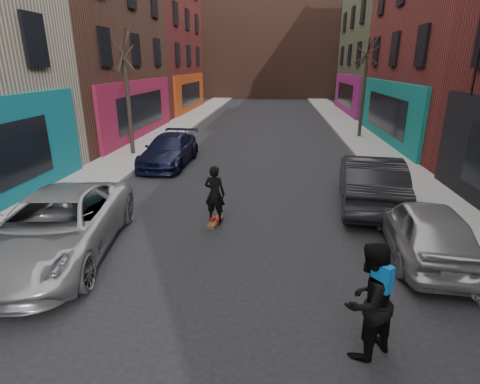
% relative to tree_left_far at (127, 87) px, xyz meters
% --- Properties ---
extents(sidewalk_left, '(2.50, 84.00, 0.13)m').
position_rel_tree_left_far_xyz_m(sidewalk_left, '(-0.05, 12.00, -3.31)').
color(sidewalk_left, gray).
rests_on(sidewalk_left, ground).
extents(sidewalk_right, '(2.50, 84.00, 0.13)m').
position_rel_tree_left_far_xyz_m(sidewalk_right, '(12.45, 12.00, -3.31)').
color(sidewalk_right, gray).
rests_on(sidewalk_right, ground).
extents(building_far, '(40.00, 10.00, 14.00)m').
position_rel_tree_left_far_xyz_m(building_far, '(6.20, 38.00, 3.62)').
color(building_far, '#47281E').
rests_on(building_far, ground).
extents(tree_left_far, '(2.00, 2.00, 6.50)m').
position_rel_tree_left_far_xyz_m(tree_left_far, '(0.00, 0.00, 0.00)').
color(tree_left_far, black).
rests_on(tree_left_far, sidewalk_left).
extents(tree_right_far, '(2.00, 2.00, 6.80)m').
position_rel_tree_left_far_xyz_m(tree_right_far, '(12.40, 6.00, 0.15)').
color(tree_right_far, black).
rests_on(tree_right_far, sidewalk_right).
extents(parked_left_far, '(3.26, 5.80, 1.53)m').
position_rel_tree_left_far_xyz_m(parked_left_far, '(2.07, -10.31, -2.61)').
color(parked_left_far, '#919498').
rests_on(parked_left_far, ground).
extents(parked_left_end, '(2.05, 4.77, 1.37)m').
position_rel_tree_left_far_xyz_m(parked_left_end, '(2.35, -1.57, -2.70)').
color(parked_left_end, black).
rests_on(parked_left_end, ground).
extents(parked_right_far, '(1.98, 4.28, 1.42)m').
position_rel_tree_left_far_xyz_m(parked_right_far, '(10.80, -9.49, -2.67)').
color(parked_right_far, '#909498').
rests_on(parked_right_far, ground).
extents(parked_right_end, '(2.38, 5.22, 1.66)m').
position_rel_tree_left_far_xyz_m(parked_right_end, '(10.28, -6.05, -2.55)').
color(parked_right_end, black).
rests_on(parked_right_end, ground).
extents(skateboard, '(0.38, 0.83, 0.10)m').
position_rel_tree_left_far_xyz_m(skateboard, '(5.51, -8.07, -3.33)').
color(skateboard, brown).
rests_on(skateboard, ground).
extents(skateboarder, '(0.67, 0.51, 1.65)m').
position_rel_tree_left_far_xyz_m(skateboarder, '(5.51, -8.07, -2.45)').
color(skateboarder, black).
rests_on(skateboarder, skateboard).
extents(pedestrian, '(1.20, 1.16, 1.94)m').
position_rel_tree_left_far_xyz_m(pedestrian, '(8.69, -12.94, -2.40)').
color(pedestrian, black).
rests_on(pedestrian, ground).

